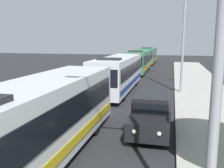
{
  "coord_description": "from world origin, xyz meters",
  "views": [
    {
      "loc": [
        3.3,
        3.44,
        4.51
      ],
      "look_at": [
        -0.31,
        18.11,
        1.81
      ],
      "focal_mm": 39.38,
      "sensor_mm": 36.0,
      "label": 1
    }
  ],
  "objects": [
    {
      "name": "white_suv",
      "position": [
        2.4,
        15.42,
        1.03
      ],
      "size": [
        1.86,
        4.86,
        1.9
      ],
      "color": "black",
      "rests_on": "ground_plane"
    },
    {
      "name": "bus_middle",
      "position": [
        -1.3,
        37.98,
        1.69
      ],
      "size": [
        2.58,
        11.03,
        3.21
      ],
      "color": "#33724C",
      "rests_on": "ground_plane"
    },
    {
      "name": "streetlamp_mid",
      "position": [
        4.1,
        24.78,
        5.56
      ],
      "size": [
        5.37,
        0.28,
        9.0
      ],
      "color": "gray",
      "rests_on": "sidewalk"
    },
    {
      "name": "bus_lead",
      "position": [
        -1.3,
        11.26,
        1.69
      ],
      "size": [
        2.58,
        10.73,
        3.21
      ],
      "color": "silver",
      "rests_on": "ground_plane"
    },
    {
      "name": "bus_second_in_line",
      "position": [
        -1.3,
        24.57,
        1.69
      ],
      "size": [
        2.58,
        11.15,
        3.21
      ],
      "color": "silver",
      "rests_on": "ground_plane"
    },
    {
      "name": "bus_fourth_in_line",
      "position": [
        -1.3,
        51.63,
        1.69
      ],
      "size": [
        2.58,
        10.75,
        3.21
      ],
      "color": "#33724C",
      "rests_on": "ground_plane"
    }
  ]
}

